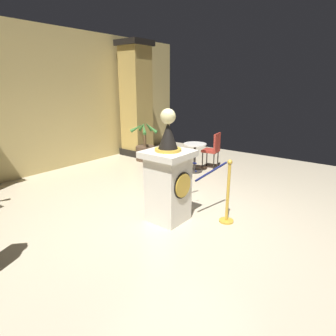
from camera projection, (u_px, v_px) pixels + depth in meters
The scene contains 10 objects.
ground_plane at pixel (183, 214), 5.07m from camera, with size 10.18×10.18×0.00m, color beige.
back_wall at pixel (42, 101), 7.12m from camera, with size 10.18×0.16×3.58m, color tan.
pedestal_clock at pixel (168, 178), 4.65m from camera, with size 0.71×0.71×1.85m.
stanchion_near at pixel (227, 201), 4.67m from camera, with size 0.24×0.24×1.07m.
stanchion_far at pixel (169, 180), 5.79m from camera, with size 0.24×0.24×0.98m.
velvet_rope at pixel (196, 167), 5.11m from camera, with size 0.91×0.93×0.22m.
column_right at pixel (136, 101), 8.86m from camera, with size 0.87×0.87×3.43m.
potted_palm_right at pixel (145, 149), 8.53m from camera, with size 0.76×0.79×1.16m.
cafe_table at pixel (195, 154), 7.36m from camera, with size 0.59×0.59×0.75m.
cafe_chair_red at pixel (213, 148), 7.62m from camera, with size 0.46×0.46×0.96m.
Camera 1 is at (-3.82, -2.64, 2.22)m, focal length 30.62 mm.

